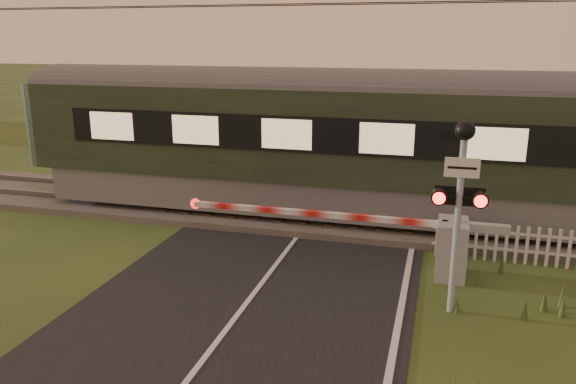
% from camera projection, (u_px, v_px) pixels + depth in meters
% --- Properties ---
extents(ground, '(160.00, 160.00, 0.00)m').
position_uv_depth(ground, '(221.00, 337.00, 9.16)').
color(ground, '#2E3E17').
rests_on(ground, ground).
extents(road, '(6.00, 140.00, 0.03)m').
position_uv_depth(road, '(217.00, 344.00, 8.94)').
color(road, black).
rests_on(road, ground).
extents(track_bed, '(140.00, 3.40, 0.39)m').
position_uv_depth(track_bed, '(312.00, 215.00, 15.17)').
color(track_bed, '#47423D').
rests_on(track_bed, ground).
extents(boom_gate, '(6.80, 0.91, 1.21)m').
position_uv_depth(boom_gate, '(437.00, 244.00, 11.41)').
color(boom_gate, gray).
rests_on(boom_gate, ground).
extents(crossing_signal, '(0.87, 0.36, 3.42)m').
position_uv_depth(crossing_signal, '(461.00, 184.00, 9.40)').
color(crossing_signal, gray).
rests_on(crossing_signal, ground).
extents(picket_fence, '(3.11, 0.07, 0.85)m').
position_uv_depth(picket_fence, '(506.00, 244.00, 12.09)').
color(picket_fence, silver).
rests_on(picket_fence, ground).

